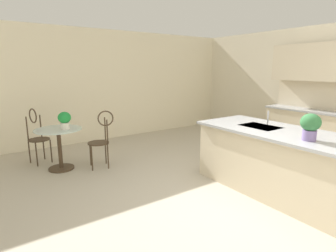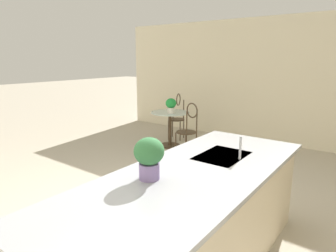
{
  "view_description": "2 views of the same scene",
  "coord_description": "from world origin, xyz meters",
  "px_view_note": "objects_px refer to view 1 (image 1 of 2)",
  "views": [
    {
      "loc": [
        2.23,
        -2.57,
        1.78
      ],
      "look_at": [
        -1.17,
        -0.21,
        0.89
      ],
      "focal_mm": 28.79,
      "sensor_mm": 36.0,
      "label": 1
    },
    {
      "loc": [
        2.23,
        2.05,
        1.83
      ],
      "look_at": [
        -0.78,
        -0.19,
        0.97
      ],
      "focal_mm": 31.47,
      "sensor_mm": 36.0,
      "label": 2
    }
  ],
  "objects_px": {
    "chair_near_window": "(101,137)",
    "potted_plant_on_table": "(65,119)",
    "potted_plant_counter_near": "(310,125)",
    "bistro_table": "(59,145)",
    "chair_by_island": "(37,133)"
  },
  "relations": [
    {
      "from": "chair_near_window",
      "to": "bistro_table",
      "type": "bearing_deg",
      "value": -115.3
    },
    {
      "from": "bistro_table",
      "to": "potted_plant_counter_near",
      "type": "relative_size",
      "value": 2.41
    },
    {
      "from": "potted_plant_on_table",
      "to": "potted_plant_counter_near",
      "type": "bearing_deg",
      "value": 33.61
    },
    {
      "from": "chair_near_window",
      "to": "potted_plant_on_table",
      "type": "relative_size",
      "value": 3.39
    },
    {
      "from": "potted_plant_on_table",
      "to": "potted_plant_counter_near",
      "type": "height_order",
      "value": "potted_plant_counter_near"
    },
    {
      "from": "bistro_table",
      "to": "potted_plant_counter_near",
      "type": "bearing_deg",
      "value": 34.0
    },
    {
      "from": "bistro_table",
      "to": "chair_near_window",
      "type": "relative_size",
      "value": 0.77
    },
    {
      "from": "potted_plant_on_table",
      "to": "potted_plant_counter_near",
      "type": "xyz_separation_m",
      "value": [
        3.14,
        2.09,
        0.19
      ]
    },
    {
      "from": "chair_by_island",
      "to": "chair_near_window",
      "type": "bearing_deg",
      "value": 44.34
    },
    {
      "from": "chair_near_window",
      "to": "chair_by_island",
      "type": "bearing_deg",
      "value": -135.66
    },
    {
      "from": "potted_plant_on_table",
      "to": "potted_plant_counter_near",
      "type": "relative_size",
      "value": 0.93
    },
    {
      "from": "chair_by_island",
      "to": "potted_plant_counter_near",
      "type": "xyz_separation_m",
      "value": [
        3.86,
        2.44,
        0.54
      ]
    },
    {
      "from": "chair_by_island",
      "to": "bistro_table",
      "type": "bearing_deg",
      "value": 22.07
    },
    {
      "from": "bistro_table",
      "to": "chair_near_window",
      "type": "distance_m",
      "value": 0.74
    },
    {
      "from": "bistro_table",
      "to": "potted_plant_counter_near",
      "type": "height_order",
      "value": "potted_plant_counter_near"
    }
  ]
}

